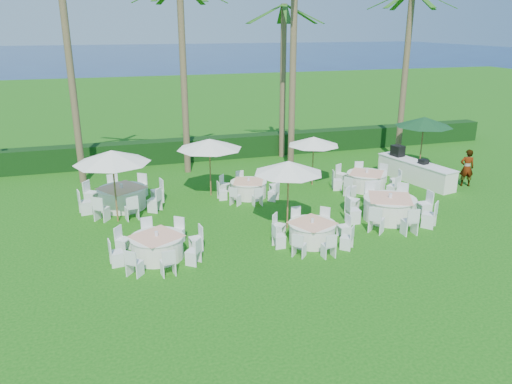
{
  "coord_description": "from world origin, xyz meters",
  "views": [
    {
      "loc": [
        -5.74,
        -14.56,
        7.16
      ],
      "look_at": [
        -0.7,
        2.0,
        1.3
      ],
      "focal_mm": 35.0,
      "sensor_mm": 36.0,
      "label": 1
    }
  ],
  "objects_px": {
    "banquet_table_e": "(249,188)",
    "banquet_table_f": "(366,181)",
    "umbrella_d": "(314,141)",
    "buffet_table": "(415,171)",
    "banquet_table_b": "(312,232)",
    "banquet_table_a": "(157,246)",
    "umbrella_c": "(209,144)",
    "umbrella_a": "(112,157)",
    "umbrella_b": "(288,167)",
    "staff_person": "(467,168)",
    "banquet_table_c": "(389,208)",
    "banquet_table_d": "(122,197)",
    "umbrella_green": "(424,122)"
  },
  "relations": [
    {
      "from": "banquet_table_d",
      "to": "banquet_table_e",
      "type": "height_order",
      "value": "banquet_table_d"
    },
    {
      "from": "banquet_table_e",
      "to": "umbrella_c",
      "type": "height_order",
      "value": "umbrella_c"
    },
    {
      "from": "banquet_table_b",
      "to": "umbrella_c",
      "type": "xyz_separation_m",
      "value": [
        -2.3,
        5.88,
        1.93
      ]
    },
    {
      "from": "banquet_table_e",
      "to": "buffet_table",
      "type": "relative_size",
      "value": 0.64
    },
    {
      "from": "banquet_table_f",
      "to": "umbrella_a",
      "type": "bearing_deg",
      "value": -176.18
    },
    {
      "from": "banquet_table_d",
      "to": "banquet_table_f",
      "type": "xyz_separation_m",
      "value": [
        10.7,
        -0.75,
        -0.04
      ]
    },
    {
      "from": "banquet_table_c",
      "to": "umbrella_a",
      "type": "bearing_deg",
      "value": 164.34
    },
    {
      "from": "banquet_table_f",
      "to": "umbrella_c",
      "type": "relative_size",
      "value": 1.09
    },
    {
      "from": "banquet_table_a",
      "to": "umbrella_c",
      "type": "xyz_separation_m",
      "value": [
        2.92,
        5.54,
        1.91
      ]
    },
    {
      "from": "banquet_table_a",
      "to": "buffet_table",
      "type": "relative_size",
      "value": 0.7
    },
    {
      "from": "banquet_table_b",
      "to": "umbrella_d",
      "type": "xyz_separation_m",
      "value": [
        2.56,
        5.99,
        1.71
      ]
    },
    {
      "from": "buffet_table",
      "to": "umbrella_b",
      "type": "bearing_deg",
      "value": -155.02
    },
    {
      "from": "umbrella_c",
      "to": "umbrella_green",
      "type": "bearing_deg",
      "value": 3.8
    },
    {
      "from": "banquet_table_c",
      "to": "umbrella_c",
      "type": "bearing_deg",
      "value": 141.45
    },
    {
      "from": "umbrella_green",
      "to": "buffet_table",
      "type": "height_order",
      "value": "umbrella_green"
    },
    {
      "from": "banquet_table_d",
      "to": "banquet_table_a",
      "type": "bearing_deg",
      "value": -80.46
    },
    {
      "from": "umbrella_c",
      "to": "buffet_table",
      "type": "relative_size",
      "value": 0.65
    },
    {
      "from": "umbrella_c",
      "to": "staff_person",
      "type": "bearing_deg",
      "value": -10.33
    },
    {
      "from": "banquet_table_a",
      "to": "banquet_table_d",
      "type": "distance_m",
      "value": 5.15
    },
    {
      "from": "banquet_table_d",
      "to": "umbrella_green",
      "type": "bearing_deg",
      "value": 4.63
    },
    {
      "from": "umbrella_a",
      "to": "umbrella_b",
      "type": "relative_size",
      "value": 1.1
    },
    {
      "from": "banquet_table_f",
      "to": "umbrella_green",
      "type": "xyz_separation_m",
      "value": [
        4.13,
        1.96,
        2.11
      ]
    },
    {
      "from": "banquet_table_a",
      "to": "staff_person",
      "type": "distance_m",
      "value": 14.91
    },
    {
      "from": "banquet_table_b",
      "to": "banquet_table_f",
      "type": "distance_m",
      "value": 6.57
    },
    {
      "from": "banquet_table_b",
      "to": "umbrella_c",
      "type": "relative_size",
      "value": 1.01
    },
    {
      "from": "banquet_table_e",
      "to": "banquet_table_f",
      "type": "relative_size",
      "value": 0.89
    },
    {
      "from": "banquet_table_a",
      "to": "buffet_table",
      "type": "xyz_separation_m",
      "value": [
        12.64,
        4.72,
        0.13
      ]
    },
    {
      "from": "staff_person",
      "to": "banquet_table_b",
      "type": "bearing_deg",
      "value": 42.76
    },
    {
      "from": "banquet_table_c",
      "to": "staff_person",
      "type": "relative_size",
      "value": 2.0
    },
    {
      "from": "banquet_table_c",
      "to": "banquet_table_f",
      "type": "distance_m",
      "value": 3.67
    },
    {
      "from": "banquet_table_e",
      "to": "banquet_table_a",
      "type": "bearing_deg",
      "value": -132.31
    },
    {
      "from": "umbrella_a",
      "to": "umbrella_d",
      "type": "height_order",
      "value": "umbrella_a"
    },
    {
      "from": "umbrella_c",
      "to": "umbrella_d",
      "type": "height_order",
      "value": "umbrella_c"
    },
    {
      "from": "umbrella_b",
      "to": "staff_person",
      "type": "distance_m",
      "value": 10.05
    },
    {
      "from": "banquet_table_b",
      "to": "banquet_table_e",
      "type": "xyz_separation_m",
      "value": [
        -0.76,
        5.24,
        -0.01
      ]
    },
    {
      "from": "banquet_table_b",
      "to": "umbrella_a",
      "type": "bearing_deg",
      "value": 148.21
    },
    {
      "from": "banquet_table_f",
      "to": "umbrella_c",
      "type": "bearing_deg",
      "value": 170.01
    },
    {
      "from": "banquet_table_b",
      "to": "umbrella_d",
      "type": "bearing_deg",
      "value": 66.89
    },
    {
      "from": "banquet_table_c",
      "to": "banquet_table_e",
      "type": "height_order",
      "value": "banquet_table_c"
    },
    {
      "from": "banquet_table_a",
      "to": "staff_person",
      "type": "relative_size",
      "value": 1.72
    },
    {
      "from": "banquet_table_c",
      "to": "buffet_table",
      "type": "distance_m",
      "value": 5.43
    },
    {
      "from": "banquet_table_c",
      "to": "buffet_table",
      "type": "relative_size",
      "value": 0.81
    },
    {
      "from": "banquet_table_d",
      "to": "umbrella_b",
      "type": "height_order",
      "value": "umbrella_b"
    },
    {
      "from": "banquet_table_c",
      "to": "banquet_table_f",
      "type": "bearing_deg",
      "value": 74.87
    },
    {
      "from": "banquet_table_c",
      "to": "umbrella_b",
      "type": "bearing_deg",
      "value": 175.73
    },
    {
      "from": "banquet_table_a",
      "to": "umbrella_green",
      "type": "relative_size",
      "value": 1.06
    },
    {
      "from": "umbrella_d",
      "to": "buffet_table",
      "type": "distance_m",
      "value": 5.19
    },
    {
      "from": "banquet_table_b",
      "to": "staff_person",
      "type": "height_order",
      "value": "staff_person"
    },
    {
      "from": "banquet_table_e",
      "to": "umbrella_d",
      "type": "xyz_separation_m",
      "value": [
        3.31,
        0.75,
        1.72
      ]
    },
    {
      "from": "umbrella_d",
      "to": "buffet_table",
      "type": "relative_size",
      "value": 0.55
    }
  ]
}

